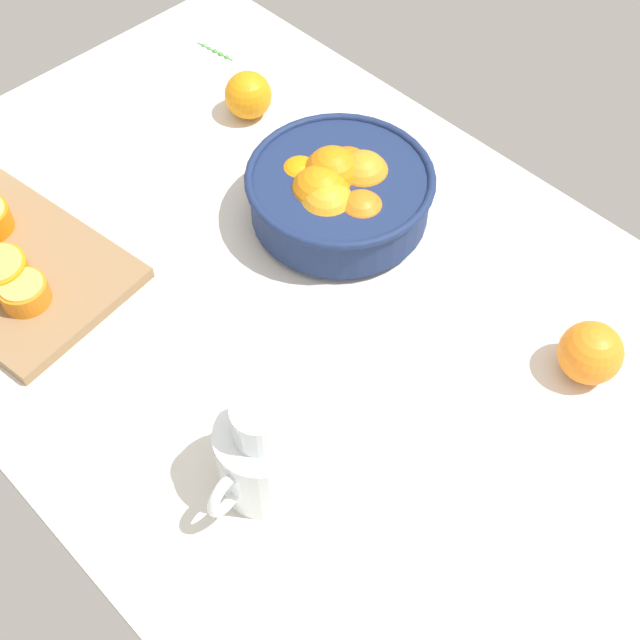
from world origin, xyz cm
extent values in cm
cube|color=silver|center=(0.00, 0.00, -1.50)|extent=(144.26, 83.42, 3.00)
cylinder|color=navy|center=(-14.23, 14.56, 0.60)|extent=(23.06, 23.06, 1.20)
cylinder|color=navy|center=(-14.23, 14.56, 4.56)|extent=(25.07, 25.07, 6.72)
torus|color=navy|center=(-14.23, 14.56, 7.92)|extent=(26.27, 26.27, 1.20)
sphere|color=orange|center=(-8.67, 13.05, 5.56)|extent=(7.22, 7.22, 7.22)
sphere|color=orange|center=(-13.18, 17.90, 6.25)|extent=(7.84, 7.84, 7.84)
sphere|color=orange|center=(-16.12, 17.98, 5.40)|extent=(7.14, 7.14, 7.14)
sphere|color=orange|center=(-15.99, 14.80, 6.99)|extent=(8.12, 8.12, 8.12)
sphere|color=orange|center=(-19.61, 12.08, 5.18)|extent=(7.16, 7.16, 7.16)
sphere|color=orange|center=(-14.81, 11.40, 6.11)|extent=(8.74, 8.74, 8.74)
sphere|color=orange|center=(-12.74, 10.49, 5.85)|extent=(8.13, 8.13, 8.13)
cylinder|color=white|center=(8.81, -20.60, 5.24)|extent=(10.26, 10.26, 10.49)
cylinder|color=white|center=(8.81, -20.60, 12.91)|extent=(5.80, 5.80, 4.84)
cone|color=white|center=(8.18, -16.75, 14.60)|extent=(3.41, 3.24, 2.80)
torus|color=white|center=(9.75, -26.46, 6.29)|extent=(2.11, 5.93, 5.81)
cylinder|color=yellow|center=(8.81, -20.60, 3.57)|extent=(9.44, 9.44, 7.15)
cube|color=olive|center=(-40.17, -24.64, 0.86)|extent=(38.27, 27.00, 1.73)
cylinder|color=orange|center=(-35.96, -26.63, 3.53)|extent=(7.48, 7.48, 3.61)
cylinder|color=orange|center=(-31.15, -26.18, 3.25)|extent=(6.41, 6.41, 3.04)
cylinder|color=#F9B252|center=(-31.15, -26.18, 4.92)|extent=(5.64, 5.64, 0.30)
sphere|color=orange|center=(25.62, 17.71, 3.95)|extent=(7.90, 7.90, 7.90)
sphere|color=orange|center=(-40.30, 20.48, 3.72)|extent=(7.44, 7.44, 7.44)
cylinder|color=#4B9044|center=(-56.70, 27.03, 0.15)|extent=(8.11, 1.38, 0.30)
sphere|color=#4B9044|center=(-59.39, 26.67, 0.30)|extent=(0.77, 0.77, 0.77)
sphere|color=#4B9044|center=(-58.04, 26.85, 0.30)|extent=(0.74, 0.74, 0.74)
sphere|color=#4B9044|center=(-56.70, 27.03, 0.30)|extent=(0.94, 0.94, 0.94)
sphere|color=#4B9044|center=(-55.36, 27.21, 0.30)|extent=(0.97, 0.97, 0.97)
sphere|color=#4B9044|center=(-54.01, 27.39, 0.30)|extent=(0.87, 0.87, 0.87)
camera|label=1|loc=(44.15, -46.41, 88.48)|focal=47.43mm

